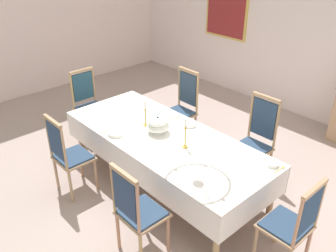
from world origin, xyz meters
The scene contains 21 objects.
ground centered at (0.00, 0.00, -0.02)m, with size 8.21×5.92×0.04m, color #A5928B.
back_wall centered at (0.00, 3.00, 1.73)m, with size 8.21×0.08×3.45m, color silver.
left_wall centered at (-4.15, 0.00, 1.73)m, with size 0.08×5.92×3.45m, color silver.
dining_table centered at (0.00, -0.24, 0.66)m, with size 2.81×1.14×0.73m.
tablecloth centered at (0.00, -0.24, 0.65)m, with size 2.83×1.16×0.36m.
chair_south_a centered at (-0.69, -1.21, 0.56)m, with size 0.44×0.42×1.08m.
chair_north_a centered at (-0.69, 0.74, 0.59)m, with size 0.44×0.42×1.16m.
chair_south_b centered at (0.69, -1.21, 0.56)m, with size 0.44×0.42×1.08m.
chair_north_b centered at (0.69, 0.74, 0.59)m, with size 0.44×0.42×1.17m.
chair_head_west centered at (-1.81, -0.24, 0.57)m, with size 0.42×0.44×1.09m.
chair_head_east centered at (1.81, -0.24, 0.56)m, with size 0.42×0.44×1.06m.
soup_tureen centered at (-0.12, -0.24, 0.85)m, with size 0.29×0.29×0.23m.
candlestick_west centered at (-0.37, -0.24, 0.87)m, with size 0.07×0.07×0.35m.
candlestick_east centered at (0.37, -0.24, 0.89)m, with size 0.07×0.07×0.38m.
bowl_near_left centered at (1.26, 0.20, 0.75)m, with size 0.15×0.15×0.03m.
bowl_near_right centered at (-0.43, -0.67, 0.76)m, with size 0.20×0.20×0.04m.
bowl_far_left centered at (-0.30, 0.22, 0.75)m, with size 0.17×0.17×0.03m.
bowl_far_right centered at (0.03, 0.18, 0.76)m, with size 0.17×0.17×0.04m.
spoon_primary centered at (1.37, 0.23, 0.74)m, with size 0.04×0.18×0.01m.
spoon_secondary centered at (-0.55, -0.65, 0.74)m, with size 0.05×0.18×0.01m.
framed_painting centered at (-1.72, 2.94, 1.72)m, with size 1.00×0.05×1.30m.
Camera 1 is at (2.90, -2.81, 2.98)m, focal length 38.55 mm.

